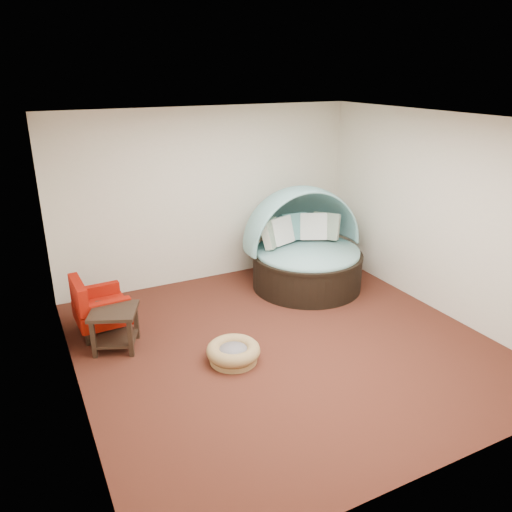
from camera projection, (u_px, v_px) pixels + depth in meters
name	position (u px, v px, depth m)	size (l,w,h in m)	color
floor	(283.00, 343.00, 6.44)	(5.00, 5.00, 0.00)	#4E1F16
wall_back	(208.00, 196.00, 8.04)	(5.00, 5.00, 0.00)	beige
wall_front	(446.00, 334.00, 3.86)	(5.00, 5.00, 0.00)	beige
wall_left	(65.00, 278.00, 4.90)	(5.00, 5.00, 0.00)	beige
wall_right	(440.00, 215.00, 7.00)	(5.00, 5.00, 0.00)	beige
ceiling	(288.00, 120.00, 5.45)	(5.00, 5.00, 0.00)	white
canopy_daybed	(305.00, 241.00, 7.96)	(1.96, 1.86, 1.61)	black
pet_basket	(233.00, 352.00, 6.01)	(0.81, 0.81, 0.23)	olive
red_armchair	(98.00, 307.00, 6.60)	(0.70, 0.71, 0.79)	black
side_table	(115.00, 323.00, 6.23)	(0.73, 0.73, 0.53)	black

